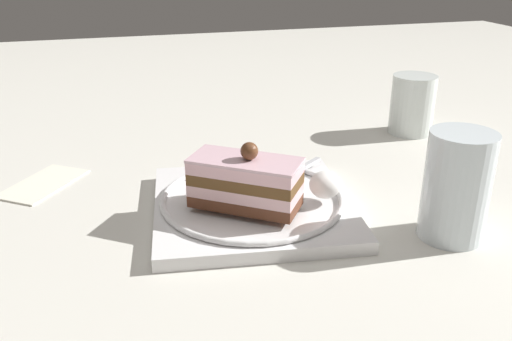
{
  "coord_description": "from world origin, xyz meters",
  "views": [
    {
      "loc": [
        -0.5,
        0.14,
        0.27
      ],
      "look_at": [
        -0.0,
        -0.0,
        0.05
      ],
      "focal_mm": 37.9,
      "sensor_mm": 36.0,
      "label": 1
    }
  ],
  "objects_px": {
    "folded_napkin": "(43,183)",
    "fork": "(289,175)",
    "drink_glass_near": "(456,190)",
    "drink_glass_far": "(412,107)",
    "cake_slice": "(245,182)",
    "dessert_plate": "(256,205)",
    "whipped_cream_dollop": "(325,185)"
  },
  "relations": [
    {
      "from": "dessert_plate",
      "to": "drink_glass_near",
      "type": "height_order",
      "value": "drink_glass_near"
    },
    {
      "from": "whipped_cream_dollop",
      "to": "fork",
      "type": "relative_size",
      "value": 0.33
    },
    {
      "from": "cake_slice",
      "to": "fork",
      "type": "distance_m",
      "value": 0.09
    },
    {
      "from": "drink_glass_far",
      "to": "folded_napkin",
      "type": "xyz_separation_m",
      "value": [
        -0.05,
        0.52,
        -0.04
      ]
    },
    {
      "from": "dessert_plate",
      "to": "whipped_cream_dollop",
      "type": "distance_m",
      "value": 0.08
    },
    {
      "from": "dessert_plate",
      "to": "folded_napkin",
      "type": "height_order",
      "value": "dessert_plate"
    },
    {
      "from": "fork",
      "to": "drink_glass_far",
      "type": "height_order",
      "value": "drink_glass_far"
    },
    {
      "from": "cake_slice",
      "to": "fork",
      "type": "height_order",
      "value": "cake_slice"
    },
    {
      "from": "whipped_cream_dollop",
      "to": "dessert_plate",
      "type": "bearing_deg",
      "value": 73.21
    },
    {
      "from": "dessert_plate",
      "to": "whipped_cream_dollop",
      "type": "bearing_deg",
      "value": -106.79
    },
    {
      "from": "folded_napkin",
      "to": "drink_glass_far",
      "type": "bearing_deg",
      "value": -84.83
    },
    {
      "from": "drink_glass_far",
      "to": "drink_glass_near",
      "type": "bearing_deg",
      "value": 156.35
    },
    {
      "from": "dessert_plate",
      "to": "cake_slice",
      "type": "distance_m",
      "value": 0.04
    },
    {
      "from": "fork",
      "to": "cake_slice",
      "type": "bearing_deg",
      "value": 129.13
    },
    {
      "from": "dessert_plate",
      "to": "cake_slice",
      "type": "height_order",
      "value": "cake_slice"
    },
    {
      "from": "cake_slice",
      "to": "folded_napkin",
      "type": "height_order",
      "value": "cake_slice"
    },
    {
      "from": "drink_glass_near",
      "to": "drink_glass_far",
      "type": "xyz_separation_m",
      "value": [
        0.29,
        -0.13,
        -0.01
      ]
    },
    {
      "from": "whipped_cream_dollop",
      "to": "fork",
      "type": "distance_m",
      "value": 0.06
    },
    {
      "from": "fork",
      "to": "drink_glass_near",
      "type": "relative_size",
      "value": 0.92
    },
    {
      "from": "drink_glass_near",
      "to": "drink_glass_far",
      "type": "distance_m",
      "value": 0.31
    },
    {
      "from": "drink_glass_near",
      "to": "drink_glass_far",
      "type": "bearing_deg",
      "value": -23.65
    },
    {
      "from": "cake_slice",
      "to": "drink_glass_far",
      "type": "distance_m",
      "value": 0.37
    },
    {
      "from": "whipped_cream_dollop",
      "to": "folded_napkin",
      "type": "distance_m",
      "value": 0.34
    },
    {
      "from": "dessert_plate",
      "to": "folded_napkin",
      "type": "distance_m",
      "value": 0.27
    },
    {
      "from": "folded_napkin",
      "to": "fork",
      "type": "bearing_deg",
      "value": -110.74
    },
    {
      "from": "cake_slice",
      "to": "drink_glass_near",
      "type": "distance_m",
      "value": 0.2
    },
    {
      "from": "dessert_plate",
      "to": "drink_glass_far",
      "type": "relative_size",
      "value": 2.65
    },
    {
      "from": "cake_slice",
      "to": "fork",
      "type": "xyz_separation_m",
      "value": [
        0.05,
        -0.07,
        -0.02
      ]
    },
    {
      "from": "drink_glass_near",
      "to": "dessert_plate",
      "type": "bearing_deg",
      "value": 60.25
    },
    {
      "from": "dessert_plate",
      "to": "drink_glass_near",
      "type": "bearing_deg",
      "value": -119.75
    },
    {
      "from": "cake_slice",
      "to": "drink_glass_near",
      "type": "relative_size",
      "value": 1.09
    },
    {
      "from": "cake_slice",
      "to": "whipped_cream_dollop",
      "type": "bearing_deg",
      "value": -93.11
    }
  ]
}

